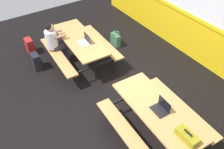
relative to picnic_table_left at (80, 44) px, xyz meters
The scene contains 11 objects.
ground_plane 1.57m from the picnic_table_left, ahead, with size 10.00×10.00×0.02m, color black.
accent_backdrop 3.15m from the picnic_table_left, 61.79° to the left, with size 8.00×0.14×2.60m.
picnic_table_left is the anchor object (origin of this frame).
picnic_table_right 2.91m from the picnic_table_left, ahead, with size 2.03×1.63×0.74m.
student_nearer 0.65m from the picnic_table_left, 122.19° to the right, with size 0.37×0.53×1.21m.
laptop_silver 0.33m from the picnic_table_left, ahead, with size 0.33×0.23×0.22m.
laptop_dark 2.96m from the picnic_table_left, ahead, with size 0.33×0.23×0.22m.
toolbox_grey 3.66m from the picnic_table_left, ahead, with size 0.40×0.18×0.18m.
backpack_dark 1.23m from the picnic_table_left, 109.39° to the right, with size 0.30×0.22×0.44m.
tote_bag_bright 1.30m from the picnic_table_left, 97.21° to the left, with size 0.34×0.21×0.43m.
satchel_spare 1.60m from the picnic_table_left, 139.29° to the right, with size 0.30×0.22×0.44m.
Camera 1 is at (3.47, -2.36, 4.15)m, focal length 39.26 mm.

